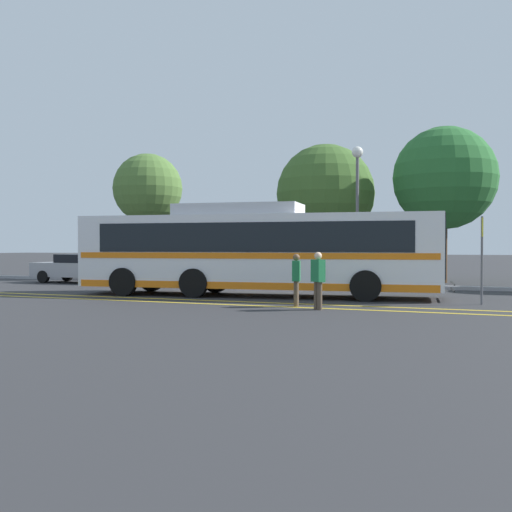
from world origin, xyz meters
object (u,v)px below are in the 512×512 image
(pedestrian_0, at_px, (318,277))
(street_lamp, at_px, (357,185))
(bus_stop_sign, at_px, (482,249))
(tree_2, at_px, (445,178))
(tree_3, at_px, (325,194))
(tree_1, at_px, (148,189))
(parked_car_0, at_px, (78,268))
(parked_car_1, at_px, (194,270))
(transit_bus, at_px, (255,250))
(pedestrian_1, at_px, (296,277))

(pedestrian_0, distance_m, street_lamp, 11.03)
(bus_stop_sign, height_order, tree_2, tree_2)
(tree_3, bearing_deg, tree_1, -170.07)
(pedestrian_0, relative_size, tree_3, 0.23)
(parked_car_0, distance_m, parked_car_1, 6.24)
(tree_3, bearing_deg, pedestrian_0, -75.92)
(street_lamp, bearing_deg, parked_car_0, -167.94)
(parked_car_0, relative_size, street_lamp, 0.71)
(transit_bus, bearing_deg, parked_car_1, -138.04)
(parked_car_0, xyz_separation_m, street_lamp, (12.94, 2.76, 3.77))
(bus_stop_sign, bearing_deg, tree_1, -125.04)
(transit_bus, relative_size, pedestrian_1, 8.52)
(transit_bus, distance_m, tree_3, 11.06)
(pedestrian_0, relative_size, pedestrian_1, 1.04)
(pedestrian_0, relative_size, tree_2, 0.21)
(street_lamp, distance_m, tree_2, 5.03)
(transit_bus, height_order, parked_car_1, transit_bus)
(tree_2, height_order, tree_3, tree_2)
(parked_car_0, relative_size, tree_2, 0.59)
(parked_car_1, height_order, tree_1, tree_1)
(parked_car_1, height_order, pedestrian_0, pedestrian_0)
(pedestrian_0, height_order, street_lamp, street_lamp)
(street_lamp, bearing_deg, transit_bus, -108.10)
(parked_car_0, bearing_deg, street_lamp, -76.98)
(parked_car_0, relative_size, pedestrian_1, 2.86)
(transit_bus, xyz_separation_m, pedestrian_0, (3.29, -3.63, -0.73))
(parked_car_0, relative_size, bus_stop_sign, 1.66)
(parked_car_1, xyz_separation_m, tree_2, (10.15, 6.40, 4.33))
(pedestrian_1, xyz_separation_m, tree_2, (3.20, 13.34, 4.15))
(transit_bus, relative_size, parked_car_1, 3.01)
(parked_car_0, relative_size, pedestrian_0, 2.75)
(tree_2, bearing_deg, parked_car_1, -147.76)
(pedestrian_1, bearing_deg, tree_1, 32.21)
(pedestrian_1, xyz_separation_m, tree_3, (-2.75, 13.65, 3.64))
(tree_1, height_order, tree_3, tree_3)
(parked_car_1, bearing_deg, street_lamp, 109.82)
(pedestrian_1, bearing_deg, parked_car_0, 48.38)
(transit_bus, relative_size, tree_2, 1.75)
(pedestrian_0, distance_m, tree_1, 18.73)
(street_lamp, relative_size, tree_2, 0.83)
(pedestrian_0, bearing_deg, tree_3, 146.52)
(parked_car_1, distance_m, pedestrian_0, 10.87)
(transit_bus, bearing_deg, tree_1, -138.72)
(pedestrian_1, relative_size, street_lamp, 0.25)
(bus_stop_sign, bearing_deg, street_lamp, -150.31)
(transit_bus, distance_m, parked_car_1, 6.06)
(parked_car_1, height_order, pedestrian_1, pedestrian_1)
(bus_stop_sign, xyz_separation_m, street_lamp, (-5.28, 7.19, 2.82))
(pedestrian_1, bearing_deg, pedestrian_0, -141.86)
(tree_3, bearing_deg, transit_bus, -88.40)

